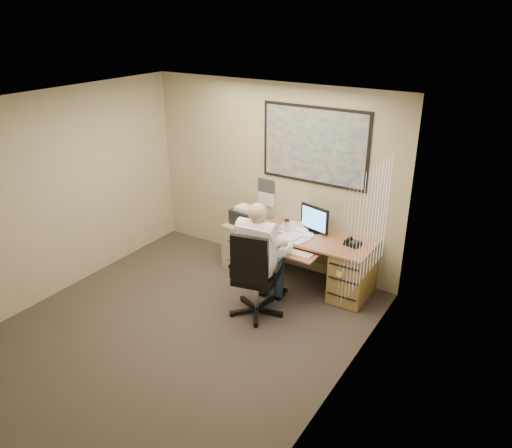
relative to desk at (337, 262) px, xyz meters
The scene contains 8 objects.
room_shell 2.43m from the desk, 122.81° to the right, with size 4.00×4.50×2.70m.
desk is the anchor object (origin of this frame).
world_map 1.60m from the desk, 149.90° to the left, with size 1.56×0.03×1.06m, color #1E4C93.
wall_calendar 1.51m from the desk, 165.57° to the left, with size 0.28×0.01×0.42m, color white.
window_blinds 1.73m from the desk, 55.78° to the right, with size 0.06×1.40×1.30m, color #EEE5CE, non-canonical shape.
filing_cabinet 1.46m from the desk, behind, with size 0.54×0.63×0.95m.
office_chair 1.27m from the desk, 120.95° to the right, with size 0.84×0.84×1.18m.
person 1.22m from the desk, 122.56° to the right, with size 0.62×0.89×1.49m, color white, non-canonical shape.
Camera 1 is at (3.47, -3.74, 3.62)m, focal length 35.00 mm.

